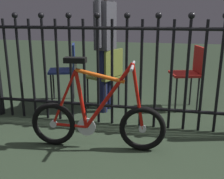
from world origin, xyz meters
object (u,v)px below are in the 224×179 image
object	(u,v)px
chair_red	(190,70)
person_visitor	(105,37)
chair_navy	(67,67)
bicycle	(97,119)
chair_olive	(107,73)

from	to	relation	value
chair_red	person_visitor	xyz separation A→B (m)	(-1.10, -0.28, 0.45)
chair_red	chair_navy	world-z (taller)	same
person_visitor	chair_navy	bearing A→B (deg)	159.85
bicycle	chair_red	distance (m)	1.65
chair_red	chair_navy	bearing A→B (deg)	-178.24
chair_olive	chair_red	xyz separation A→B (m)	(1.08, 0.22, 0.03)
bicycle	chair_olive	xyz separation A→B (m)	(-0.15, 1.12, 0.21)
chair_red	chair_olive	bearing A→B (deg)	-168.38
chair_olive	chair_red	bearing A→B (deg)	11.62
bicycle	chair_red	size ratio (longest dim) A/B	1.54
chair_navy	person_visitor	xyz separation A→B (m)	(0.63, -0.23, 0.45)
chair_navy	person_visitor	distance (m)	0.81
chair_red	chair_navy	distance (m)	1.72
bicycle	person_visitor	size ratio (longest dim) A/B	0.80
person_visitor	chair_olive	bearing A→B (deg)	79.11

